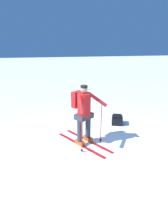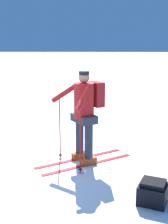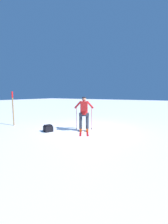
{
  "view_description": "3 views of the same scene",
  "coord_description": "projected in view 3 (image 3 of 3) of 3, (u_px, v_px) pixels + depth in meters",
  "views": [
    {
      "loc": [
        1.15,
        3.7,
        2.64
      ],
      "look_at": [
        0.08,
        -0.58,
        0.95
      ],
      "focal_mm": 28.0,
      "sensor_mm": 36.0,
      "label": 1
    },
    {
      "loc": [
        -5.34,
        -0.63,
        2.29
      ],
      "look_at": [
        0.08,
        -0.58,
        0.95
      ],
      "focal_mm": 50.0,
      "sensor_mm": 36.0,
      "label": 2
    },
    {
      "loc": [
        3.81,
        -6.77,
        1.83
      ],
      "look_at": [
        0.08,
        -0.58,
        0.95
      ],
      "focal_mm": 24.0,
      "sensor_mm": 36.0,
      "label": 3
    }
  ],
  "objects": [
    {
      "name": "ground_plane",
      "position": [
        88.0,
        129.0,
        7.93
      ],
      "size": [
        80.0,
        80.0,
        0.0
      ],
      "primitive_type": "plane",
      "color": "white"
    },
    {
      "name": "skier",
      "position": [
        84.0,
        112.0,
        7.26
      ],
      "size": [
        1.31,
        1.79,
        1.69
      ],
      "color": "red",
      "rests_on": "ground_plane"
    },
    {
      "name": "dropped_backpack",
      "position": [
        48.0,
        128.0,
        7.3
      ],
      "size": [
        0.49,
        0.5,
        0.33
      ],
      "color": "black",
      "rests_on": "ground_plane"
    },
    {
      "name": "trail_marker",
      "position": [
        13.0,
        106.0,
        8.6
      ],
      "size": [
        0.08,
        0.08,
        1.97
      ],
      "color": "olive",
      "rests_on": "ground_plane"
    }
  ]
}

